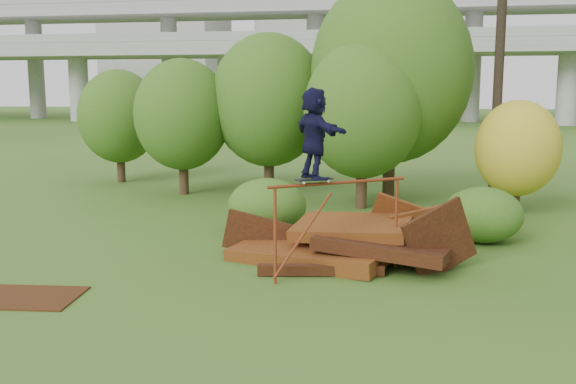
% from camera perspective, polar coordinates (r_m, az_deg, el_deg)
% --- Properties ---
extents(ground, '(240.00, 240.00, 0.00)m').
position_cam_1_polar(ground, '(11.15, 2.28, -9.88)').
color(ground, '#2D5116').
rests_on(ground, ground).
extents(scrap_pile, '(5.55, 2.98, 1.80)m').
position_cam_1_polar(scrap_pile, '(13.73, 4.97, -4.63)').
color(scrap_pile, '#4E220D').
rests_on(scrap_pile, ground).
extents(grind_rail, '(2.50, 1.80, 1.88)m').
position_cam_1_polar(grind_rail, '(12.51, 4.53, -1.33)').
color(grind_rail, maroon).
rests_on(grind_rail, ground).
extents(skateboard, '(0.71, 0.59, 0.08)m').
position_cam_1_polar(skateboard, '(12.16, 2.34, 1.11)').
color(skateboard, black).
rests_on(skateboard, grind_rail).
extents(skater, '(1.36, 1.58, 1.72)m').
position_cam_1_polar(skater, '(12.07, 2.37, 5.22)').
color(skater, black).
rests_on(skater, skateboard).
extents(flat_plate, '(1.98, 1.51, 0.03)m').
position_cam_1_polar(flat_plate, '(12.31, -22.32, -8.65)').
color(flat_plate, '#3C1F0D').
rests_on(flat_plate, ground).
extents(tree_0, '(3.33, 3.33, 4.70)m').
position_cam_1_polar(tree_0, '(22.53, -9.38, 6.80)').
color(tree_0, black).
rests_on(tree_0, ground).
extents(tree_1, '(4.00, 4.00, 5.57)m').
position_cam_1_polar(tree_1, '(22.39, -1.73, 8.14)').
color(tree_1, black).
rests_on(tree_1, ground).
extents(tree_2, '(3.62, 3.62, 5.10)m').
position_cam_1_polar(tree_2, '(19.66, 6.66, 7.23)').
color(tree_2, black).
rests_on(tree_2, ground).
extents(tree_3, '(5.21, 5.21, 7.23)m').
position_cam_1_polar(tree_3, '(21.26, 9.16, 10.59)').
color(tree_3, black).
rests_on(tree_3, ground).
extents(tree_4, '(2.42, 2.42, 3.34)m').
position_cam_1_polar(tree_4, '(19.72, 19.73, 3.66)').
color(tree_4, black).
rests_on(tree_4, ground).
extents(tree_6, '(3.16, 3.16, 4.42)m').
position_cam_1_polar(tree_6, '(26.06, -14.79, 6.51)').
color(tree_6, black).
rests_on(tree_6, ground).
extents(shrub_left, '(2.02, 1.87, 1.40)m').
position_cam_1_polar(shrub_left, '(16.35, -1.88, -1.22)').
color(shrub_left, '#274F15').
rests_on(shrub_left, ground).
extents(shrub_right, '(1.89, 1.73, 1.34)m').
position_cam_1_polar(shrub_right, '(16.00, 16.93, -1.95)').
color(shrub_right, '#274F15').
rests_on(shrub_right, ground).
extents(utility_pole, '(1.40, 0.28, 11.18)m').
position_cam_1_polar(utility_pole, '(20.19, 18.44, 14.43)').
color(utility_pole, black).
rests_on(utility_pole, ground).
extents(freeway_overpass, '(160.00, 15.00, 13.70)m').
position_cam_1_polar(freeway_overpass, '(73.68, 9.25, 14.16)').
color(freeway_overpass, gray).
rests_on(freeway_overpass, ground).
extents(building_left, '(18.00, 16.00, 35.00)m').
position_cam_1_polar(building_left, '(113.43, -10.72, 15.94)').
color(building_left, '#9E9E99').
rests_on(building_left, ground).
extents(building_right, '(14.00, 14.00, 28.00)m').
position_cam_1_polar(building_right, '(114.26, 1.34, 14.27)').
color(building_right, '#9E9E99').
rests_on(building_right, ground).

